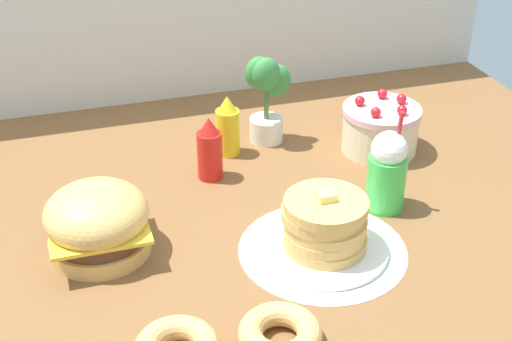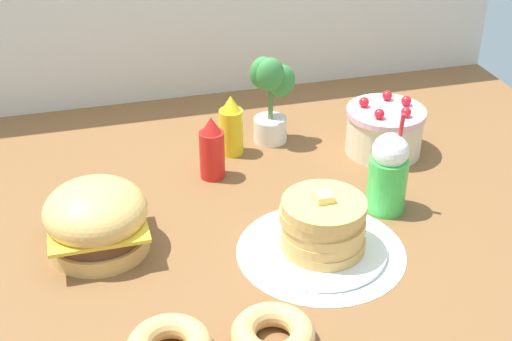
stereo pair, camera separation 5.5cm
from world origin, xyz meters
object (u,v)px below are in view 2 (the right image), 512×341
at_px(layer_cake, 384,130).
at_px(potted_plant, 271,95).
at_px(ketchup_bottle, 212,150).
at_px(pancake_stack, 322,229).
at_px(mustard_bottle, 231,127).
at_px(burger, 96,219).
at_px(cream_soda_cup, 388,173).
at_px(donut_chocolate, 273,334).

relative_size(layer_cake, potted_plant, 0.82).
height_order(layer_cake, ketchup_bottle, ketchup_bottle).
relative_size(pancake_stack, ketchup_bottle, 1.70).
height_order(mustard_bottle, potted_plant, potted_plant).
distance_m(burger, pancake_stack, 0.63).
bearing_deg(pancake_stack, burger, 162.89).
bearing_deg(mustard_bottle, burger, -137.92).
bearing_deg(mustard_bottle, layer_cake, -14.43).
xyz_separation_m(cream_soda_cup, donut_chocolate, (-0.50, -0.47, -0.10)).
xyz_separation_m(burger, potted_plant, (0.65, 0.50, 0.08)).
bearing_deg(donut_chocolate, pancake_stack, 53.08).
xyz_separation_m(donut_chocolate, potted_plant, (0.28, 0.99, 0.15)).
distance_m(burger, ketchup_bottle, 0.50).
height_order(pancake_stack, donut_chocolate, pancake_stack).
relative_size(burger, mustard_bottle, 1.33).
height_order(burger, donut_chocolate, burger).
distance_m(pancake_stack, layer_cake, 0.64).
height_order(mustard_bottle, donut_chocolate, mustard_bottle).
distance_m(burger, layer_cake, 1.05).
bearing_deg(layer_cake, cream_soda_cup, -112.92).
bearing_deg(cream_soda_cup, burger, 178.22).
distance_m(pancake_stack, mustard_bottle, 0.64).
relative_size(burger, donut_chocolate, 1.43).
distance_m(layer_cake, ketchup_bottle, 0.61).
bearing_deg(potted_plant, cream_soda_cup, -67.78).
bearing_deg(cream_soda_cup, potted_plant, 112.22).
bearing_deg(pancake_stack, donut_chocolate, -126.92).
xyz_separation_m(mustard_bottle, donut_chocolate, (-0.13, -0.94, -0.07)).
distance_m(cream_soda_cup, donut_chocolate, 0.69).
bearing_deg(cream_soda_cup, pancake_stack, -149.08).
distance_m(burger, mustard_bottle, 0.66).
relative_size(ketchup_bottle, potted_plant, 0.66).
bearing_deg(potted_plant, mustard_bottle, -161.99).
xyz_separation_m(pancake_stack, cream_soda_cup, (0.26, 0.16, 0.05)).
bearing_deg(burger, donut_chocolate, -53.60).
bearing_deg(burger, pancake_stack, -17.11).
bearing_deg(ketchup_bottle, cream_soda_cup, -35.10).
distance_m(pancake_stack, donut_chocolate, 0.39).
relative_size(burger, potted_plant, 0.87).
bearing_deg(ketchup_bottle, mustard_bottle, 55.08).
relative_size(ketchup_bottle, cream_soda_cup, 0.67).
xyz_separation_m(burger, layer_cake, (1.01, 0.31, -0.01)).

